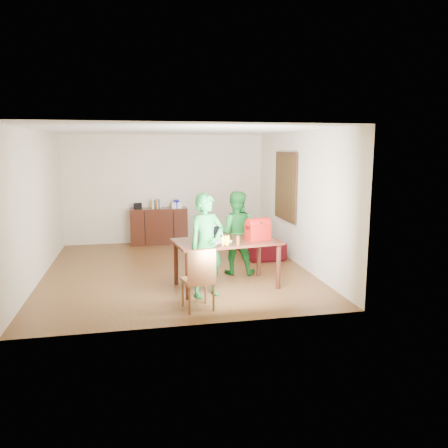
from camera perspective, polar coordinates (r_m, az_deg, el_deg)
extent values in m
cube|color=#412010|center=(8.70, -6.17, -6.33)|extent=(5.00, 5.50, 0.10)
cube|color=white|center=(8.37, -6.53, 12.42)|extent=(5.00, 5.50, 0.10)
cube|color=beige|center=(11.19, -7.68, 4.57)|extent=(5.00, 0.10, 2.70)
cube|color=beige|center=(5.67, -3.72, -0.52)|extent=(5.00, 0.10, 2.70)
cube|color=beige|center=(8.57, -23.58, 2.22)|extent=(0.10, 5.50, 2.70)
cube|color=beige|center=(9.01, 10.04, 3.23)|extent=(0.10, 5.50, 2.70)
cube|color=#3F2614|center=(9.61, 8.04, 4.89)|extent=(0.04, 1.28, 1.48)
cube|color=#492C16|center=(9.60, 7.87, 4.89)|extent=(0.01, 1.18, 1.36)
cube|color=black|center=(11.02, -8.51, -0.26)|extent=(1.40, 0.45, 0.90)
cube|color=black|center=(10.92, -11.20, 2.33)|extent=(0.20, 0.14, 0.14)
cube|color=#B2B2BC|center=(10.97, -6.23, 2.49)|extent=(0.24, 0.22, 0.14)
ellipsoid|color=#1D179B|center=(10.96, -6.24, 3.04)|extent=(0.14, 0.14, 0.07)
cube|color=black|center=(7.45, 0.31, -2.31)|extent=(1.86, 1.21, 0.04)
cylinder|color=black|center=(6.95, -4.75, -6.74)|extent=(0.08, 0.08, 0.78)
cylinder|color=black|center=(7.48, 7.12, -5.56)|extent=(0.08, 0.08, 0.78)
cylinder|color=black|center=(7.71, -6.30, -5.07)|extent=(0.08, 0.08, 0.78)
cylinder|color=black|center=(8.20, 4.57, -4.13)|extent=(0.08, 0.08, 0.78)
cube|color=brown|center=(6.52, -3.45, -7.39)|extent=(0.49, 0.48, 0.05)
cube|color=brown|center=(6.28, -2.93, -5.58)|extent=(0.43, 0.11, 0.49)
imported|color=#135822|center=(6.97, -2.28, -2.83)|extent=(0.71, 0.59, 1.68)
imported|color=#13571B|center=(8.25, 1.52, -1.16)|extent=(0.90, 0.78, 1.58)
cube|color=white|center=(7.34, -0.70, -2.25)|extent=(0.44, 0.38, 0.02)
cube|color=black|center=(7.32, -0.71, -1.24)|extent=(0.37, 0.23, 0.23)
cylinder|color=#552713|center=(7.09, 1.82, -2.09)|extent=(0.07, 0.07, 0.17)
cube|color=maroon|center=(7.51, 4.45, -0.93)|extent=(0.44, 0.32, 0.29)
imported|color=#330609|center=(10.09, 4.24, -2.05)|extent=(0.80, 1.98, 0.57)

